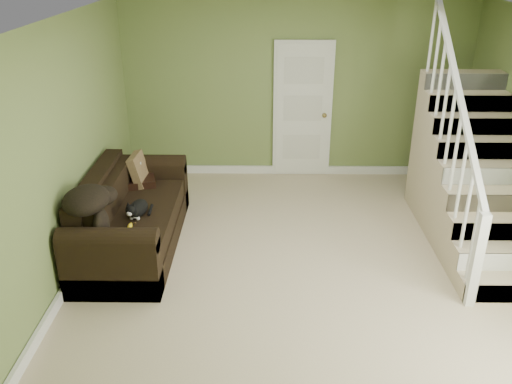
{
  "coord_description": "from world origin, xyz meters",
  "views": [
    {
      "loc": [
        -0.49,
        -5.04,
        3.22
      ],
      "look_at": [
        -0.55,
        0.16,
        0.85
      ],
      "focal_mm": 38.0,
      "sensor_mm": 36.0,
      "label": 1
    }
  ],
  "objects_px": {
    "sofa": "(129,220)",
    "cat": "(138,209)",
    "side_table": "(137,196)",
    "banana": "(130,227)"
  },
  "relations": [
    {
      "from": "cat",
      "to": "banana",
      "type": "distance_m",
      "value": 0.3
    },
    {
      "from": "side_table",
      "to": "banana",
      "type": "bearing_deg",
      "value": -80.46
    },
    {
      "from": "side_table",
      "to": "banana",
      "type": "height_order",
      "value": "side_table"
    },
    {
      "from": "side_table",
      "to": "cat",
      "type": "relative_size",
      "value": 1.61
    },
    {
      "from": "cat",
      "to": "banana",
      "type": "height_order",
      "value": "cat"
    },
    {
      "from": "side_table",
      "to": "cat",
      "type": "xyz_separation_m",
      "value": [
        0.23,
        -0.93,
        0.28
      ]
    },
    {
      "from": "cat",
      "to": "sofa",
      "type": "bearing_deg",
      "value": 141.99
    },
    {
      "from": "side_table",
      "to": "cat",
      "type": "height_order",
      "value": "side_table"
    },
    {
      "from": "sofa",
      "to": "cat",
      "type": "xyz_separation_m",
      "value": [
        0.16,
        -0.19,
        0.23
      ]
    },
    {
      "from": "banana",
      "to": "cat",
      "type": "bearing_deg",
      "value": 80.81
    }
  ]
}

